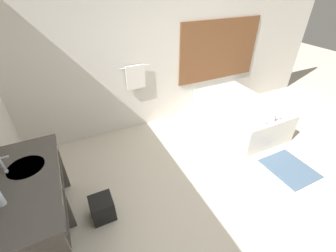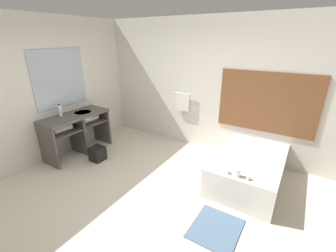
% 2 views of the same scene
% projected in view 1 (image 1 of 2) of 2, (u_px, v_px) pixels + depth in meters
% --- Properties ---
extents(ground_plane, '(16.00, 16.00, 0.00)m').
position_uv_depth(ground_plane, '(223.00, 209.00, 2.75)').
color(ground_plane, beige).
rests_on(ground_plane, ground).
extents(wall_back_with_blinds, '(7.40, 0.13, 2.70)m').
position_uv_depth(wall_back_with_blinds, '(153.00, 51.00, 3.68)').
color(wall_back_with_blinds, silver).
rests_on(wall_back_with_blinds, ground_plane).
extents(vanity_counter, '(0.57, 1.33, 0.85)m').
position_uv_depth(vanity_counter, '(34.00, 196.00, 2.16)').
color(vanity_counter, '#4C4742').
rests_on(vanity_counter, ground_plane).
extents(sink_faucet, '(0.09, 0.04, 0.18)m').
position_uv_depth(sink_faucet, '(3.00, 165.00, 2.06)').
color(sink_faucet, silver).
rests_on(sink_faucet, vanity_counter).
extents(bathtub, '(1.02, 1.60, 0.62)m').
position_uv_depth(bathtub, '(239.00, 113.00, 4.13)').
color(bathtub, silver).
rests_on(bathtub, ground_plane).
extents(waste_bin, '(0.26, 0.26, 0.28)m').
position_uv_depth(waste_bin, '(102.00, 208.00, 2.60)').
color(waste_bin, black).
rests_on(waste_bin, ground_plane).
extents(bath_mat, '(0.59, 0.67, 0.02)m').
position_uv_depth(bath_mat, '(289.00, 168.00, 3.32)').
color(bath_mat, slate).
rests_on(bath_mat, ground_plane).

